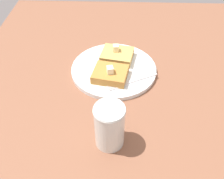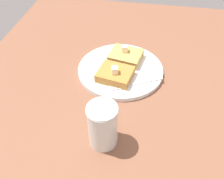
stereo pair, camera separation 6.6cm
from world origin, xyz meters
The scene contains 8 objects.
table_surface centered at (0.00, 0.00, 1.28)cm, with size 106.59×106.59×2.56cm, color brown.
plate centered at (4.07, 7.91, 3.34)cm, with size 26.32×26.32×1.35cm.
toast_slice_left centered at (-0.57, 8.81, 5.18)cm, with size 8.39×9.76×2.55cm, color #B47935.
toast_slice_middle centered at (8.71, 7.01, 5.18)cm, with size 8.39×9.76×2.55cm, color tan.
butter_pat_primary centered at (-1.36, 8.83, 7.44)cm, with size 1.96×1.77×1.96cm, color #F8F0CB.
butter_pat_secondary centered at (9.58, 7.44, 7.44)cm, with size 1.96×1.77×1.96cm, color beige.
fork centered at (-2.59, 3.10, 4.09)cm, with size 8.35×14.99×0.36cm.
syrup_jar centered at (-22.03, 8.07, 8.01)cm, with size 7.04×7.04×11.55cm.
Camera 1 is at (-56.24, 6.25, 52.85)cm, focal length 40.00 mm.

